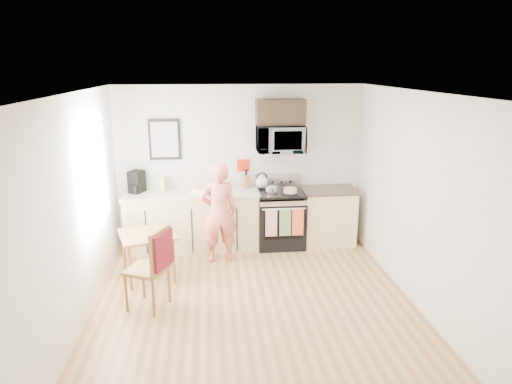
{
  "coord_description": "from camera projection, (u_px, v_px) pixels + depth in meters",
  "views": [
    {
      "loc": [
        -0.51,
        -5.03,
        2.89
      ],
      "look_at": [
        0.13,
        1.0,
        1.2
      ],
      "focal_mm": 32.0,
      "sensor_mm": 36.0,
      "label": 1
    }
  ],
  "objects": [
    {
      "name": "countertop_right",
      "position": [
        329.0,
        190.0,
        7.46
      ],
      "size": [
        0.88,
        0.64,
        0.04
      ],
      "primitive_type": "cube",
      "color": "black",
      "rests_on": "cabinet_right"
    },
    {
      "name": "coffee_maker",
      "position": [
        137.0,
        182.0,
        7.2
      ],
      "size": [
        0.27,
        0.32,
        0.35
      ],
      "rotation": [
        0.0,
        0.0,
        -0.43
      ],
      "color": "black",
      "rests_on": "countertop_left"
    },
    {
      "name": "cabinet_left",
      "position": [
        193.0,
        222.0,
        7.36
      ],
      "size": [
        2.1,
        0.6,
        0.9
      ],
      "primitive_type": "cube",
      "color": "beige",
      "rests_on": "floor"
    },
    {
      "name": "kettle",
      "position": [
        262.0,
        181.0,
        7.51
      ],
      "size": [
        0.21,
        0.21,
        0.27
      ],
      "color": "white",
      "rests_on": "range"
    },
    {
      "name": "wall_art",
      "position": [
        165.0,
        139.0,
        7.23
      ],
      "size": [
        0.5,
        0.04,
        0.65
      ],
      "color": "black",
      "rests_on": "back_wall"
    },
    {
      "name": "ceiling",
      "position": [
        254.0,
        93.0,
        4.95
      ],
      "size": [
        4.0,
        4.6,
        0.04
      ],
      "primitive_type": "cube",
      "color": "silver",
      "rests_on": "back_wall"
    },
    {
      "name": "fruit_bowl",
      "position": [
        197.0,
        189.0,
        7.29
      ],
      "size": [
        0.26,
        0.26,
        0.1
      ],
      "color": "white",
      "rests_on": "countertop_left"
    },
    {
      "name": "microwave",
      "position": [
        280.0,
        139.0,
        7.23
      ],
      "size": [
        0.76,
        0.51,
        0.42
      ],
      "primitive_type": "imported",
      "color": "#BBBBC0",
      "rests_on": "back_wall"
    },
    {
      "name": "cake",
      "position": [
        290.0,
        191.0,
        7.23
      ],
      "size": [
        0.26,
        0.26,
        0.09
      ],
      "color": "black",
      "rests_on": "range"
    },
    {
      "name": "upper_cabinet",
      "position": [
        280.0,
        112.0,
        7.16
      ],
      "size": [
        0.76,
        0.35,
        0.4
      ],
      "primitive_type": "cube",
      "color": "black",
      "rests_on": "back_wall"
    },
    {
      "name": "back_wall",
      "position": [
        240.0,
        165.0,
        7.5
      ],
      "size": [
        4.0,
        0.04,
        2.6
      ],
      "primitive_type": "cube",
      "color": "silver",
      "rests_on": "floor"
    },
    {
      "name": "dining_table",
      "position": [
        147.0,
        239.0,
        6.27
      ],
      "size": [
        0.77,
        0.77,
        0.66
      ],
      "rotation": [
        0.0,
        0.0,
        0.3
      ],
      "color": "brown",
      "rests_on": "floor"
    },
    {
      "name": "left_wall",
      "position": [
        76.0,
        212.0,
        5.09
      ],
      "size": [
        0.04,
        4.6,
        2.6
      ],
      "primitive_type": "cube",
      "color": "silver",
      "rests_on": "floor"
    },
    {
      "name": "cabinet_right",
      "position": [
        328.0,
        217.0,
        7.58
      ],
      "size": [
        0.84,
        0.6,
        0.9
      ],
      "primitive_type": "cube",
      "color": "beige",
      "rests_on": "floor"
    },
    {
      "name": "window",
      "position": [
        94.0,
        174.0,
        5.8
      ],
      "size": [
        0.06,
        1.4,
        1.5
      ],
      "color": "white",
      "rests_on": "left_wall"
    },
    {
      "name": "person",
      "position": [
        219.0,
        212.0,
        6.79
      ],
      "size": [
        0.6,
        0.43,
        1.54
      ],
      "primitive_type": "imported",
      "rotation": [
        0.0,
        0.0,
        3.26
      ],
      "color": "#DA3E3C",
      "rests_on": "floor"
    },
    {
      "name": "countertop_left",
      "position": [
        191.0,
        194.0,
        7.23
      ],
      "size": [
        2.14,
        0.64,
        0.04
      ],
      "primitive_type": "cube",
      "color": "beige",
      "rests_on": "cabinet_left"
    },
    {
      "name": "range",
      "position": [
        280.0,
        220.0,
        7.48
      ],
      "size": [
        0.76,
        0.7,
        1.16
      ],
      "color": "black",
      "rests_on": "floor"
    },
    {
      "name": "milk_carton",
      "position": [
        163.0,
        184.0,
        7.27
      ],
      "size": [
        0.12,
        0.12,
        0.24
      ],
      "primitive_type": "cube",
      "rotation": [
        0.0,
        0.0,
        -0.4
      ],
      "color": "tan",
      "rests_on": "countertop_left"
    },
    {
      "name": "front_wall",
      "position": [
        288.0,
        308.0,
        3.09
      ],
      "size": [
        4.0,
        0.04,
        2.6
      ],
      "primitive_type": "cube",
      "color": "silver",
      "rests_on": "floor"
    },
    {
      "name": "knife_block",
      "position": [
        246.0,
        182.0,
        7.48
      ],
      "size": [
        0.13,
        0.16,
        0.21
      ],
      "primitive_type": "cube",
      "rotation": [
        0.0,
        0.0,
        0.32
      ],
      "color": "brown",
      "rests_on": "countertop_left"
    },
    {
      "name": "pot",
      "position": [
        272.0,
        190.0,
        7.24
      ],
      "size": [
        0.2,
        0.34,
        0.1
      ],
      "rotation": [
        0.0,
        0.0,
        -0.06
      ],
      "color": "#BBBBC0",
      "rests_on": "range"
    },
    {
      "name": "chair",
      "position": [
        157.0,
        258.0,
        5.42
      ],
      "size": [
        0.62,
        0.59,
        1.04
      ],
      "rotation": [
        0.0,
        0.0,
        -0.43
      ],
      "color": "brown",
      "rests_on": "floor"
    },
    {
      "name": "bread_bag",
      "position": [
        201.0,
        192.0,
        7.08
      ],
      "size": [
        0.31,
        0.24,
        0.1
      ],
      "primitive_type": "cube",
      "rotation": [
        0.0,
        0.0,
        -0.44
      ],
      "color": "#E3BF77",
      "rests_on": "countertop_left"
    },
    {
      "name": "utensil_crock",
      "position": [
        218.0,
        182.0,
        7.33
      ],
      "size": [
        0.11,
        0.11,
        0.33
      ],
      "color": "red",
      "rests_on": "countertop_left"
    },
    {
      "name": "wall_trivet",
      "position": [
        243.0,
        165.0,
        7.49
      ],
      "size": [
        0.2,
        0.02,
        0.2
      ],
      "primitive_type": "cube",
      "color": "red",
      "rests_on": "back_wall"
    },
    {
      "name": "floor",
      "position": [
        254.0,
        307.0,
        5.64
      ],
      "size": [
        4.6,
        4.6,
        0.0
      ],
      "primitive_type": "plane",
      "color": "#936039",
      "rests_on": "ground"
    },
    {
      "name": "right_wall",
      "position": [
        419.0,
        202.0,
        5.5
      ],
      "size": [
        0.04,
        4.6,
        2.6
      ],
      "primitive_type": "cube",
      "color": "silver",
      "rests_on": "floor"
    }
  ]
}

